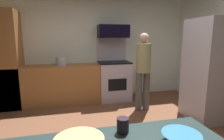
% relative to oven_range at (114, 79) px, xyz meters
% --- Properties ---
extents(wall_back, '(5.20, 0.12, 2.60)m').
position_rel_oven_range_xyz_m(wall_back, '(-0.49, 0.37, 0.78)').
color(wall_back, silver).
rests_on(wall_back, ground).
extents(lower_cabinet_run, '(2.40, 0.60, 0.90)m').
position_rel_oven_range_xyz_m(lower_cabinet_run, '(-1.39, 0.01, -0.07)').
color(lower_cabinet_run, '#A16637').
rests_on(lower_cabinet_run, ground).
extents(cabinet_column, '(0.60, 0.60, 2.10)m').
position_rel_oven_range_xyz_m(cabinet_column, '(-2.39, 0.01, 0.53)').
color(cabinet_column, '#A16637').
rests_on(cabinet_column, ground).
extents(oven_range, '(0.76, 0.65, 1.53)m').
position_rel_oven_range_xyz_m(oven_range, '(0.00, 0.00, 0.00)').
color(oven_range, '#BFB0C4').
rests_on(oven_range, ground).
extents(microwave, '(0.74, 0.38, 0.31)m').
position_rel_oven_range_xyz_m(microwave, '(0.00, 0.09, 1.17)').
color(microwave, black).
rests_on(microwave, oven_range).
extents(refrigerator, '(0.88, 0.76, 1.86)m').
position_rel_oven_range_xyz_m(refrigerator, '(1.54, -1.49, 0.42)').
color(refrigerator, silver).
rests_on(refrigerator, ground).
extents(person_cook, '(0.31, 0.30, 1.62)m').
position_rel_oven_range_xyz_m(person_cook, '(0.42, -0.83, 0.39)').
color(person_cook, '#4F4F4F').
rests_on(person_cook, ground).
extents(mixing_bowl_prep, '(0.23, 0.23, 0.07)m').
position_rel_oven_range_xyz_m(mixing_bowl_prep, '(-0.44, -3.38, 0.42)').
color(mixing_bowl_prep, teal).
rests_on(mixing_bowl_prep, counter_island).
extents(mug_tea, '(0.08, 0.08, 0.10)m').
position_rel_oven_range_xyz_m(mug_tea, '(-0.74, -3.17, 0.43)').
color(mug_tea, black).
rests_on(mug_tea, counter_island).
extents(stock_pot, '(0.24, 0.24, 0.20)m').
position_rel_oven_range_xyz_m(stock_pot, '(-1.25, 0.01, 0.48)').
color(stock_pot, silver).
rests_on(stock_pot, lower_cabinet_run).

